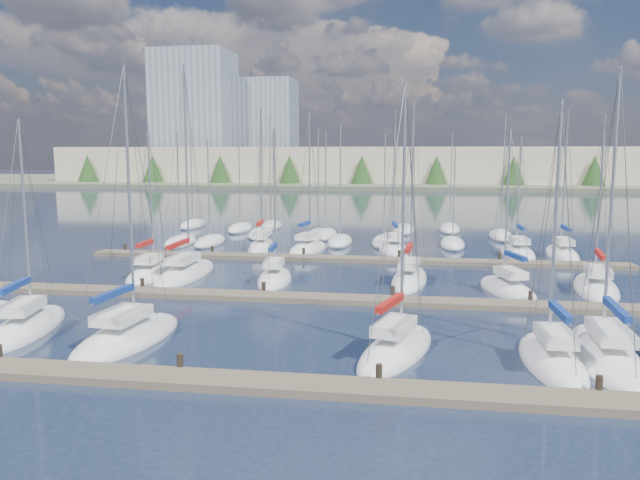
# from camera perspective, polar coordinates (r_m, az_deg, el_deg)

# --- Properties ---
(ground) EXTENTS (400.00, 400.00, 0.00)m
(ground) POSITION_cam_1_polar(r_m,az_deg,el_deg) (80.77, 4.98, 1.75)
(ground) COLOR #222E45
(ground) RESTS_ON ground
(dock_near) EXTENTS (44.00, 1.93, 1.10)m
(dock_near) POSITION_cam_1_polar(r_m,az_deg,el_deg) (24.36, -4.41, -13.01)
(dock_near) COLOR #6B5E4C
(dock_near) RESTS_ON ground
(dock_mid) EXTENTS (44.00, 1.93, 1.10)m
(dock_mid) POSITION_cam_1_polar(r_m,az_deg,el_deg) (37.53, 0.47, -5.39)
(dock_mid) COLOR #6B5E4C
(dock_mid) RESTS_ON ground
(dock_far) EXTENTS (44.00, 1.93, 1.10)m
(dock_far) POSITION_cam_1_polar(r_m,az_deg,el_deg) (51.15, 2.73, -1.76)
(dock_far) COLOR #6B5E4C
(dock_far) RESTS_ON ground
(sailboat_b) EXTENTS (4.06, 8.38, 11.25)m
(sailboat_b) POSITION_cam_1_polar(r_m,az_deg,el_deg) (34.79, -25.24, -7.24)
(sailboat_b) COLOR white
(sailboat_b) RESTS_ON ground
(sailboat_c) EXTENTS (3.83, 8.39, 13.56)m
(sailboat_c) POSITION_cam_1_polar(r_m,az_deg,el_deg) (31.27, -17.18, -8.49)
(sailboat_c) COLOR white
(sailboat_c) RESTS_ON ground
(sailboat_l) EXTENTS (4.17, 7.44, 11.03)m
(sailboat_l) POSITION_cam_1_polar(r_m,az_deg,el_deg) (41.53, 16.78, -4.38)
(sailboat_l) COLOR white
(sailboat_l) RESTS_ON ground
(sailboat_n) EXTENTS (3.04, 7.63, 13.54)m
(sailboat_n) POSITION_cam_1_polar(r_m,az_deg,el_deg) (57.51, -5.36, -0.64)
(sailboat_n) COLOR white
(sailboat_n) RESTS_ON ground
(sailboat_m) EXTENTS (3.79, 8.81, 11.93)m
(sailboat_m) POSITION_cam_1_polar(r_m,az_deg,el_deg) (44.19, 23.91, -4.00)
(sailboat_m) COLOR white
(sailboat_m) RESTS_ON ground
(sailboat_r) EXTENTS (2.38, 7.97, 13.12)m
(sailboat_r) POSITION_cam_1_polar(r_m,az_deg,el_deg) (57.41, 21.27, -1.18)
(sailboat_r) COLOR white
(sailboat_r) RESTS_ON ground
(sailboat_d) EXTENTS (4.44, 7.99, 12.63)m
(sailboat_d) POSITION_cam_1_polar(r_m,az_deg,el_deg) (28.32, 6.99, -9.91)
(sailboat_d) COLOR white
(sailboat_d) RESTS_ON ground
(sailboat_j) EXTENTS (2.88, 6.63, 11.21)m
(sailboat_j) POSITION_cam_1_polar(r_m,az_deg,el_deg) (43.27, -4.18, -3.55)
(sailboat_j) COLOR white
(sailboat_j) RESTS_ON ground
(sailboat_o) EXTENTS (3.62, 7.26, 13.20)m
(sailboat_o) POSITION_cam_1_polar(r_m,az_deg,el_deg) (56.48, -1.14, -0.77)
(sailboat_o) COLOR white
(sailboat_o) RESTS_ON ground
(sailboat_f) EXTENTS (3.08, 9.40, 13.19)m
(sailboat_f) POSITION_cam_1_polar(r_m,az_deg,el_deg) (30.05, 24.69, -9.56)
(sailboat_f) COLOR white
(sailboat_f) RESTS_ON ground
(sailboat_h) EXTENTS (2.79, 6.74, 11.49)m
(sailboat_h) POSITION_cam_1_polar(r_m,az_deg,el_deg) (46.35, -15.23, -3.04)
(sailboat_h) COLOR white
(sailboat_h) RESTS_ON ground
(sailboat_p) EXTENTS (3.56, 8.05, 13.28)m
(sailboat_p) POSITION_cam_1_polar(r_m,az_deg,el_deg) (56.59, 6.76, -0.82)
(sailboat_p) COLOR white
(sailboat_p) RESTS_ON ground
(sailboat_e) EXTENTS (2.60, 7.32, 11.76)m
(sailboat_e) POSITION_cam_1_polar(r_m,az_deg,el_deg) (28.52, 20.43, -10.25)
(sailboat_e) COLOR white
(sailboat_e) RESTS_ON ground
(sailboat_i) EXTENTS (2.86, 9.83, 15.74)m
(sailboat_i) POSITION_cam_1_polar(r_m,az_deg,el_deg) (46.03, -12.19, -3.00)
(sailboat_i) COLOR white
(sailboat_i) RESTS_ON ground
(sailboat_k) EXTENTS (2.99, 8.60, 12.90)m
(sailboat_k) POSITION_cam_1_polar(r_m,az_deg,el_deg) (43.45, 8.17, -3.56)
(sailboat_k) COLOR white
(sailboat_k) RESTS_ON ground
(sailboat_q) EXTENTS (2.87, 7.48, 10.94)m
(sailboat_q) POSITION_cam_1_polar(r_m,az_deg,el_deg) (56.68, 17.63, -1.14)
(sailboat_q) COLOR white
(sailboat_q) RESTS_ON ground
(distant_boats) EXTENTS (36.93, 20.75, 13.30)m
(distant_boats) POSITION_cam_1_polar(r_m,az_deg,el_deg) (65.15, 0.21, 0.51)
(distant_boats) COLOR #9EA0A5
(distant_boats) RESTS_ON ground
(shoreline) EXTENTS (400.00, 60.00, 38.00)m
(shoreline) POSITION_cam_1_polar(r_m,az_deg,el_deg) (170.89, 2.55, 7.62)
(shoreline) COLOR #666B51
(shoreline) RESTS_ON ground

